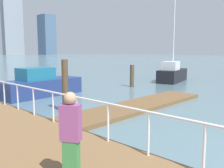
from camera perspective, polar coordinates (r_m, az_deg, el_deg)
name	(u,v)px	position (r m, az deg, el deg)	size (l,w,h in m)	color
floating_dock	(133,107)	(12.36, 4.90, -5.29)	(10.25, 2.00, 0.18)	brown
boardwalk_railing	(33,94)	(9.87, -17.68, -2.28)	(0.06, 26.72, 1.08)	white
dock_piling_1	(132,76)	(19.70, 4.65, 1.89)	(0.34, 0.34, 1.75)	brown
dock_piling_2	(65,86)	(11.65, -10.75, -0.48)	(0.29, 0.29, 2.46)	brown
moored_boat_2	(172,74)	(23.60, 13.71, 2.35)	(4.70, 2.58, 7.47)	black
moored_boat_3	(41,85)	(16.33, -16.03, -0.23)	(5.29, 2.11, 1.81)	navy
pedestrian_0	(71,137)	(4.65, -9.45, -11.96)	(0.37, 0.42, 1.74)	#3F8C4C
skyline_tower_6	(11,4)	(190.27, -22.22, 16.78)	(12.89, 6.81, 69.47)	#8C939E
skyline_tower_7	(47,35)	(188.16, -14.78, 10.87)	(8.96, 10.72, 28.27)	slate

